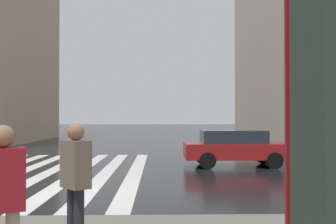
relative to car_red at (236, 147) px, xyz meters
name	(u,v)px	position (x,y,z in m)	size (l,w,h in m)	color
ground_plane	(57,193)	(-5.50, 5.58, -0.76)	(220.00, 220.00, 0.00)	black
zebra_crossing	(35,172)	(-1.50, 7.33, -0.75)	(13.00, 7.50, 0.01)	silver
car_red	(236,147)	(0.00, 0.00, 0.00)	(1.85, 4.10, 1.41)	maroon
pedestrian_approaching_kerb	(3,198)	(-11.93, 4.52, 0.38)	(0.38, 0.46, 1.68)	maroon
pedestrian_by_billboard	(76,178)	(-10.67, 4.08, 0.38)	(0.46, 0.44, 1.68)	#6B5B4C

